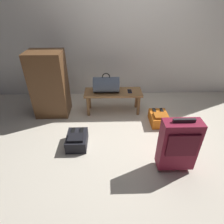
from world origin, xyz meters
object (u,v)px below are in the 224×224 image
cell_phone (130,91)px  backpack_orange (159,118)px  backpack_dark (77,140)px  bench (113,95)px  suitcase_upright_burgundy (178,145)px  duffel_bag_slate (106,85)px  side_cabinet (50,85)px

cell_phone → backpack_orange: size_ratio=0.38×
backpack_dark → backpack_orange: bearing=21.5°
bench → backpack_dark: 1.08m
suitcase_upright_burgundy → backpack_orange: bearing=87.3°
duffel_bag_slate → backpack_dark: duffel_bag_slate is taller
cell_phone → suitcase_upright_burgundy: bearing=-72.9°
bench → cell_phone: (0.29, -0.01, 0.07)m
cell_phone → backpack_dark: bearing=-132.6°
backpack_orange → side_cabinet: bearing=168.1°
cell_phone → backpack_dark: cell_phone is taller
bench → backpack_orange: bench is taller
backpack_dark → duffel_bag_slate: bearing=65.1°
cell_phone → backpack_orange: 0.68m
bench → suitcase_upright_burgundy: bearing=-62.5°
duffel_bag_slate → backpack_dark: size_ratio=1.16×
duffel_bag_slate → backpack_dark: bearing=-114.9°
backpack_dark → side_cabinet: bearing=120.9°
suitcase_upright_burgundy → backpack_dark: suitcase_upright_burgundy is taller
bench → side_cabinet: 1.09m
duffel_bag_slate → cell_phone: duffel_bag_slate is taller
cell_phone → suitcase_upright_burgundy: size_ratio=0.20×
cell_phone → suitcase_upright_burgundy: suitcase_upright_burgundy is taller
suitcase_upright_burgundy → backpack_dark: (-1.24, 0.44, -0.28)m
bench → backpack_orange: (0.75, -0.40, -0.24)m
side_cabinet → suitcase_upright_burgundy: bearing=-36.9°
bench → side_cabinet: bearing=-179.1°
bench → duffel_bag_slate: size_ratio=2.27×
bench → side_cabinet: side_cabinet is taller
backpack_dark → backpack_orange: 1.38m
cell_phone → backpack_orange: (0.46, -0.39, -0.31)m
suitcase_upright_burgundy → backpack_orange: size_ratio=1.92×
duffel_bag_slate → cell_phone: (0.41, -0.01, -0.13)m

